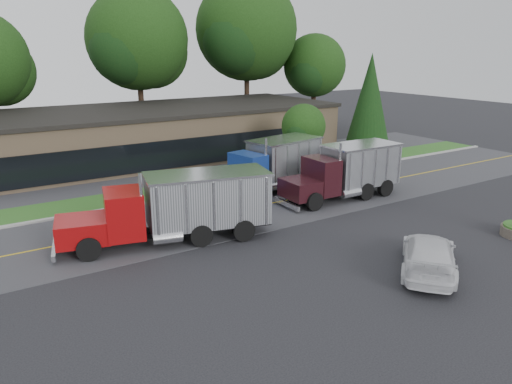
# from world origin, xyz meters

# --- Properties ---
(ground) EXTENTS (140.00, 140.00, 0.00)m
(ground) POSITION_xyz_m (0.00, 0.00, 0.00)
(ground) COLOR #2E2E33
(ground) RESTS_ON ground
(road) EXTENTS (60.00, 8.00, 0.02)m
(road) POSITION_xyz_m (0.00, 9.00, 0.00)
(road) COLOR #4C4C50
(road) RESTS_ON ground
(center_line) EXTENTS (60.00, 0.12, 0.01)m
(center_line) POSITION_xyz_m (0.00, 9.00, 0.00)
(center_line) COLOR gold
(center_line) RESTS_ON ground
(curb) EXTENTS (60.00, 0.30, 0.12)m
(curb) POSITION_xyz_m (0.00, 13.20, 0.00)
(curb) COLOR #9E9E99
(curb) RESTS_ON ground
(grass_verge) EXTENTS (60.00, 3.40, 0.03)m
(grass_verge) POSITION_xyz_m (0.00, 15.00, 0.00)
(grass_verge) COLOR #2D6522
(grass_verge) RESTS_ON ground
(far_parking) EXTENTS (60.00, 7.00, 0.02)m
(far_parking) POSITION_xyz_m (0.00, 20.00, 0.00)
(far_parking) COLOR #4C4C50
(far_parking) RESTS_ON ground
(strip_mall) EXTENTS (32.00, 12.00, 4.00)m
(strip_mall) POSITION_xyz_m (2.00, 26.00, 2.00)
(strip_mall) COLOR tan
(strip_mall) RESTS_ON ground
(tree_far_c) EXTENTS (10.57, 9.95, 15.07)m
(tree_far_c) POSITION_xyz_m (4.16, 34.13, 9.62)
(tree_far_c) COLOR #382619
(tree_far_c) RESTS_ON ground
(tree_far_d) EXTENTS (11.72, 11.03, 16.72)m
(tree_far_d) POSITION_xyz_m (16.18, 33.14, 10.67)
(tree_far_d) COLOR #382619
(tree_far_d) RESTS_ON ground
(tree_far_e) EXTENTS (7.63, 7.18, 10.88)m
(tree_far_e) POSITION_xyz_m (24.12, 31.09, 6.94)
(tree_far_e) COLOR #382619
(tree_far_e) RESTS_ON ground
(evergreen_right) EXTENTS (3.91, 3.91, 8.88)m
(evergreen_right) POSITION_xyz_m (20.00, 18.00, 4.87)
(evergreen_right) COLOR #382619
(evergreen_right) RESTS_ON ground
(tree_verge) EXTENTS (3.63, 3.42, 5.18)m
(tree_verge) POSITION_xyz_m (10.05, 15.04, 3.29)
(tree_verge) COLOR #382619
(tree_verge) RESTS_ON ground
(dump_truck_red) EXTENTS (10.59, 4.84, 3.36)m
(dump_truck_red) POSITION_xyz_m (-4.38, 6.43, 1.81)
(dump_truck_red) COLOR black
(dump_truck_red) RESTS_ON ground
(dump_truck_blue) EXTENTS (8.76, 4.02, 3.36)m
(dump_truck_blue) POSITION_xyz_m (4.69, 11.54, 1.81)
(dump_truck_blue) COLOR black
(dump_truck_blue) RESTS_ON ground
(dump_truck_maroon) EXTENTS (8.31, 2.83, 3.36)m
(dump_truck_maroon) POSITION_xyz_m (7.72, 7.52, 1.81)
(dump_truck_maroon) COLOR black
(dump_truck_maroon) RESTS_ON ground
(rally_car) EXTENTS (5.56, 5.14, 1.57)m
(rally_car) POSITION_xyz_m (3.05, -2.71, 0.78)
(rally_car) COLOR silver
(rally_car) RESTS_ON ground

